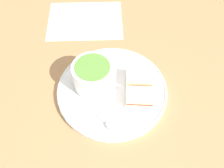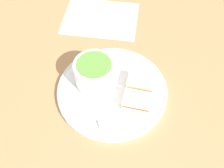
{
  "view_description": "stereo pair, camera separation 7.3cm",
  "coord_description": "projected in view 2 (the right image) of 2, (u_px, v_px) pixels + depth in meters",
  "views": [
    {
      "loc": [
        0.42,
        -0.04,
        0.64
      ],
      "look_at": [
        0.0,
        0.0,
        0.04
      ],
      "focal_mm": 42.0,
      "sensor_mm": 36.0,
      "label": 1
    },
    {
      "loc": [
        0.42,
        0.03,
        0.64
      ],
      "look_at": [
        0.0,
        0.0,
        0.04
      ],
      "focal_mm": 42.0,
      "sensor_mm": 36.0,
      "label": 2
    }
  ],
  "objects": [
    {
      "name": "sandwich_half_near",
      "position": [
        137.0,
        101.0,
        0.71
      ],
      "size": [
        0.07,
        0.08,
        0.03
      ],
      "rotation": [
        0.0,
        0.0,
        1.41
      ],
      "color": "beige",
      "rests_on": "plate"
    },
    {
      "name": "ground_plane",
      "position": [
        112.0,
        92.0,
        0.77
      ],
      "size": [
        2.4,
        2.4,
        0.0
      ],
      "primitive_type": "plane",
      "color": "#9E754C"
    },
    {
      "name": "menu_sheet",
      "position": [
        100.0,
        18.0,
        0.95
      ],
      "size": [
        0.22,
        0.28,
        0.0
      ],
      "rotation": [
        0.0,
        0.0,
        -0.07
      ],
      "color": "white",
      "rests_on": "ground_plane"
    },
    {
      "name": "plate",
      "position": [
        112.0,
        90.0,
        0.76
      ],
      "size": [
        0.32,
        0.32,
        0.02
      ],
      "color": "white",
      "rests_on": "ground_plane"
    },
    {
      "name": "spoon",
      "position": [
        101.0,
        122.0,
        0.68
      ],
      "size": [
        0.09,
        0.09,
        0.01
      ],
      "rotation": [
        0.0,
        0.0,
        7.07
      ],
      "color": "silver",
      "rests_on": "plate"
    },
    {
      "name": "soup_bowl",
      "position": [
        95.0,
        73.0,
        0.74
      ],
      "size": [
        0.12,
        0.12,
        0.08
      ],
      "color": "white",
      "rests_on": "plate"
    },
    {
      "name": "sandwich_half_far",
      "position": [
        141.0,
        83.0,
        0.75
      ],
      "size": [
        0.06,
        0.08,
        0.03
      ],
      "rotation": [
        0.0,
        0.0,
        1.42
      ],
      "color": "beige",
      "rests_on": "plate"
    }
  ]
}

